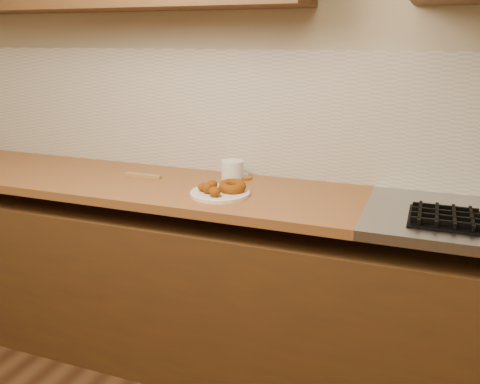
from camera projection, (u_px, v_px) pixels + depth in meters
The scene contains 11 objects.
wall_back at pixel (273, 82), 2.38m from camera, with size 4.00×0.02×2.70m, color #B8AC8A.
base_cabinet at pixel (249, 296), 2.38m from camera, with size 3.60×0.60×0.77m, color #4E2F12.
butcher_block at pixel (124, 182), 2.46m from camera, with size 2.30×0.62×0.04m, color brown.
backsplash at pixel (271, 115), 2.41m from camera, with size 3.60×0.02×0.60m, color beige.
donut_plate at pixel (220, 193), 2.19m from camera, with size 0.26×0.26×0.01m, color silver.
ring_donut at pixel (232, 186), 2.19m from camera, with size 0.12×0.12×0.04m, color #783801.
fried_dough_chunks at pixel (210, 188), 2.17m from camera, with size 0.15×0.17×0.05m.
plastic_tub at pixel (232, 170), 2.43m from camera, with size 0.11×0.11×0.09m, color silver.
tub_lid at pixel (235, 175), 2.50m from camera, with size 0.13×0.13×0.01m, color silver.
brass_jar_lid at pixel (245, 178), 2.44m from camera, with size 0.07×0.07×0.01m, color #B18227.
wooden_utensil at pixel (143, 176), 2.47m from camera, with size 0.20×0.02×0.02m, color #9B7644.
Camera 1 is at (0.72, -0.32, 1.55)m, focal length 38.00 mm.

